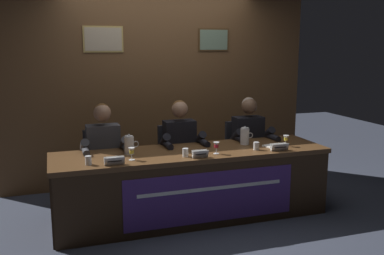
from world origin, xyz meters
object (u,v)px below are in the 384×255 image
nameplate_right (279,147)px  chair_center (177,164)px  conference_table (195,175)px  water_cup_left (88,161)px  water_pitcher_left_side (129,145)px  water_cup_right (256,146)px  water_cup_center (185,153)px  panelist_right (251,140)px  panelist_center (182,145)px  nameplate_center (200,154)px  juice_glass_left (132,152)px  chair_left (103,171)px  document_stack_right (273,146)px  juice_glass_center (216,146)px  panelist_left (104,151)px  water_pitcher_right_side (245,136)px  chair_right (243,158)px  nameplate_left (114,161)px  juice_glass_right (286,139)px

nameplate_right → chair_center: bearing=135.2°
conference_table → water_cup_left: size_ratio=34.49×
water_pitcher_left_side → water_cup_right: bearing=-10.7°
water_cup_left → water_cup_center: (0.95, 0.00, 0.00)m
panelist_right → water_cup_center: bearing=-149.5°
chair_center → panelist_center: bearing=-90.0°
nameplate_center → water_cup_left: bearing=175.4°
juice_glass_left → water_cup_right: (1.35, -0.00, -0.05)m
chair_left → document_stack_right: (1.80, -0.68, 0.31)m
chair_left → nameplate_right: 2.00m
document_stack_right → juice_glass_center: bearing=-171.1°
juice_glass_left → water_cup_center: juice_glass_left is taller
water_cup_left → juice_glass_center: (1.29, 0.01, 0.05)m
chair_left → panelist_left: size_ratio=0.73×
water_cup_left → juice_glass_center: bearing=0.6°
chair_left → water_pitcher_right_side: (1.54, -0.49, 0.40)m
chair_right → water_pitcher_right_side: water_pitcher_right_side is taller
nameplate_center → document_stack_right: bearing=12.8°
nameplate_center → chair_center: bearing=88.9°
chair_center → water_cup_center: 0.88m
nameplate_left → water_cup_center: 0.73m
conference_table → panelist_center: panelist_center is taller
water_cup_center → chair_right: chair_right is taller
conference_table → panelist_left: panelist_left is taller
nameplate_right → water_pitcher_right_side: size_ratio=0.95×
panelist_left → water_cup_right: size_ratio=14.40×
panelist_right → chair_center: bearing=167.2°
juice_glass_center → document_stack_right: (0.73, 0.11, -0.08)m
chair_center → juice_glass_left: bearing=-131.7°
chair_left → juice_glass_left: 0.88m
panelist_center → nameplate_right: 1.11m
nameplate_center → juice_glass_right: juice_glass_right is taller
conference_table → panelist_right: 1.02m
chair_left → chair_right: (1.75, 0.00, 0.00)m
chair_right → juice_glass_right: bearing=-76.2°
panelist_center → panelist_left: bearing=180.0°
juice_glass_right → nameplate_center: bearing=-170.7°
juice_glass_right → document_stack_right: size_ratio=0.52×
nameplate_left → juice_glass_right: bearing=5.1°
nameplate_left → panelist_center: panelist_center is taller
conference_table → chair_center: (-0.00, 0.69, -0.07)m
water_cup_left → nameplate_center: (1.08, -0.09, 0.00)m
juice_glass_right → water_pitcher_left_side: (-1.71, 0.20, 0.01)m
juice_glass_center → nameplate_left: bearing=-174.8°
juice_glass_center → water_cup_center: (-0.34, -0.01, -0.05)m
water_pitcher_left_side → document_stack_right: water_pitcher_left_side is taller
panelist_center → document_stack_right: 1.04m
water_pitcher_right_side → nameplate_left: bearing=-165.3°
water_cup_left → panelist_right: panelist_right is taller
chair_center → chair_right: bearing=0.0°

